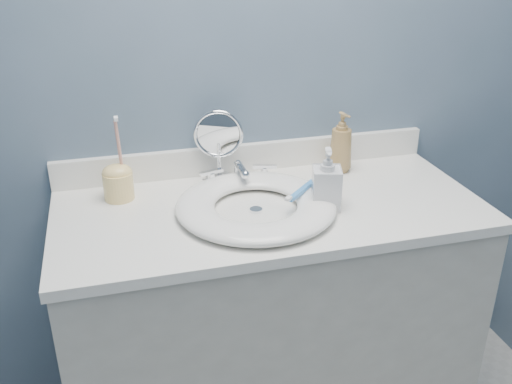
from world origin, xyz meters
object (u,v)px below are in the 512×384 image
object	(u,v)px
soap_bottle_clear	(327,179)
soap_bottle_amber	(341,142)
makeup_mirror	(219,142)
toothbrush_holder	(118,181)

from	to	relation	value
soap_bottle_clear	soap_bottle_amber	bearing A→B (deg)	75.79
makeup_mirror	toothbrush_holder	distance (m)	0.32
soap_bottle_amber	soap_bottle_clear	distance (m)	0.28
makeup_mirror	soap_bottle_amber	bearing A→B (deg)	9.09
makeup_mirror	toothbrush_holder	bearing A→B (deg)	-154.68
soap_bottle_amber	soap_bottle_clear	world-z (taller)	soap_bottle_amber
soap_bottle_amber	toothbrush_holder	bearing A→B (deg)	172.54
makeup_mirror	soap_bottle_amber	distance (m)	0.39
soap_bottle_amber	toothbrush_holder	xyz separation A→B (m)	(-0.70, -0.03, -0.04)
toothbrush_holder	soap_bottle_amber	bearing A→B (deg)	2.27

